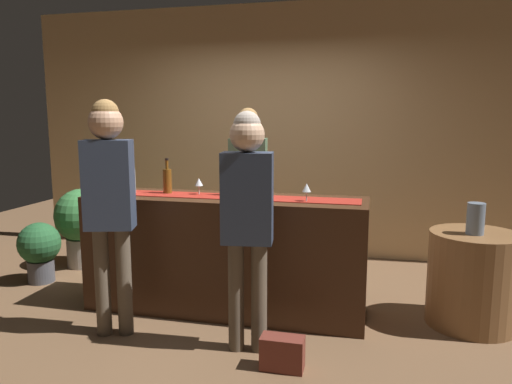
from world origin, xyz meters
name	(u,v)px	position (x,y,z in m)	size (l,w,h in m)	color
ground_plane	(226,309)	(0.00, 0.00, 0.00)	(10.00, 10.00, 0.00)	brown
back_wall	(272,131)	(0.00, 1.90, 1.45)	(6.00, 0.12, 2.90)	tan
bar_counter	(225,254)	(0.00, 0.00, 0.49)	(2.32, 0.60, 0.97)	#3D2314
counter_runner_cloth	(224,196)	(0.00, 0.00, 0.97)	(2.20, 0.28, 0.01)	maroon
wine_bottle_amber	(167,180)	(-0.52, 0.05, 1.08)	(0.07, 0.07, 0.30)	brown
wine_bottle_clear	(131,181)	(-0.82, -0.04, 1.08)	(0.07, 0.07, 0.30)	#B2C6C1
wine_bottle_green	(232,182)	(0.05, 0.06, 1.08)	(0.07, 0.07, 0.30)	#194723
wine_glass_near_customer	(307,188)	(0.69, -0.07, 1.08)	(0.07, 0.07, 0.14)	silver
wine_glass_mid_counter	(199,182)	(-0.24, 0.04, 1.08)	(0.07, 0.07, 0.14)	silver
bartender	(248,178)	(0.05, 0.58, 1.05)	(0.36, 0.24, 1.70)	#26262B
customer_sipping	(247,207)	(0.36, -0.65, 1.02)	(0.36, 0.24, 1.66)	brown
customer_browsing	(109,192)	(-0.67, -0.64, 1.08)	(0.38, 0.29, 1.74)	brown
round_side_table	(473,279)	(1.96, 0.17, 0.37)	(0.68, 0.68, 0.74)	brown
vase_on_side_table	(476,219)	(1.94, 0.13, 0.86)	(0.13, 0.13, 0.24)	slate
potted_plant_tall	(82,222)	(-1.87, 0.80, 0.49)	(0.58, 0.58, 0.85)	#9E9389
potted_plant_small	(40,248)	(-1.98, 0.23, 0.35)	(0.41, 0.41, 0.60)	#4C4C51
handbag	(282,353)	(0.65, -0.85, 0.11)	(0.28, 0.14, 0.22)	brown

